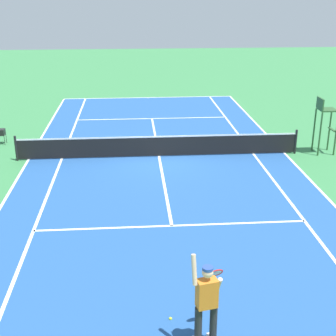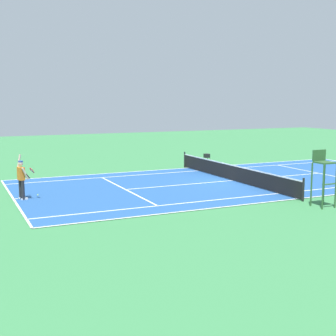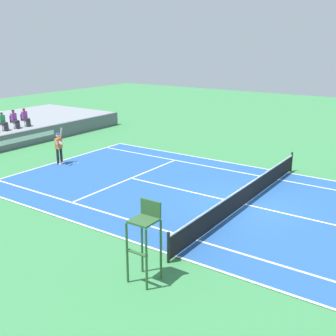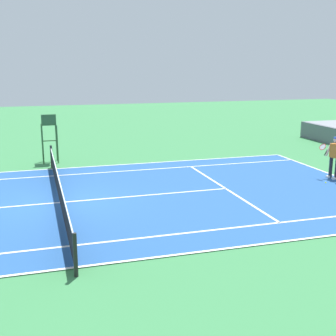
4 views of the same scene
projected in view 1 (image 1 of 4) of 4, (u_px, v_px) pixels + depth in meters
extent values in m
plane|color=#387F47|center=(159.00, 157.00, 20.31)|extent=(80.00, 80.00, 0.00)
cube|color=#235193|center=(159.00, 157.00, 20.31)|extent=(10.98, 23.78, 0.02)
cube|color=white|center=(148.00, 98.00, 31.40)|extent=(10.98, 0.10, 0.01)
cube|color=white|center=(284.00, 153.00, 20.71)|extent=(0.10, 23.78, 0.01)
cube|color=white|center=(28.00, 160.00, 19.90)|extent=(0.10, 23.78, 0.01)
cube|color=white|center=(253.00, 154.00, 20.61)|extent=(0.10, 23.78, 0.01)
cube|color=white|center=(62.00, 159.00, 20.00)|extent=(0.10, 23.78, 0.01)
cube|color=white|center=(172.00, 226.00, 14.33)|extent=(8.22, 0.10, 0.01)
cube|color=white|center=(152.00, 119.00, 26.28)|extent=(8.22, 0.10, 0.01)
cube|color=white|center=(159.00, 156.00, 20.31)|extent=(0.10, 12.80, 0.01)
cube|color=white|center=(148.00, 98.00, 31.31)|extent=(0.10, 0.20, 0.01)
cylinder|color=black|center=(296.00, 142.00, 20.56)|extent=(0.10, 0.10, 1.07)
cylinder|color=black|center=(16.00, 148.00, 19.69)|extent=(0.10, 0.10, 1.07)
cube|color=black|center=(159.00, 146.00, 20.15)|extent=(11.78, 0.02, 0.84)
cube|color=white|center=(159.00, 137.00, 20.00)|extent=(11.78, 0.03, 0.06)
cylinder|color=#232328|center=(198.00, 327.00, 9.37)|extent=(0.15, 0.15, 0.92)
cylinder|color=#232328|center=(213.00, 324.00, 9.45)|extent=(0.15, 0.15, 0.92)
cube|color=orange|center=(207.00, 293.00, 9.14)|extent=(0.44, 0.32, 0.60)
sphere|color=beige|center=(208.00, 272.00, 8.98)|extent=(0.22, 0.22, 0.22)
cylinder|color=#2D4CA8|center=(208.00, 268.00, 8.95)|extent=(0.21, 0.21, 0.06)
cylinder|color=beige|center=(194.00, 270.00, 8.90)|extent=(0.13, 0.23, 0.61)
cylinder|color=beige|center=(217.00, 287.00, 9.30)|extent=(0.16, 0.34, 0.56)
cylinder|color=black|center=(217.00, 289.00, 9.46)|extent=(0.08, 0.19, 0.25)
torus|color=red|center=(216.00, 273.00, 9.53)|extent=(0.34, 0.25, 0.26)
cylinder|color=silver|center=(216.00, 273.00, 9.53)|extent=(0.30, 0.21, 0.22)
sphere|color=#D1E533|center=(170.00, 319.00, 10.27)|extent=(0.07, 0.07, 0.07)
cylinder|color=#2D562D|center=(329.00, 129.00, 20.86)|extent=(0.07, 0.07, 1.90)
cylinder|color=#2D562D|center=(336.00, 134.00, 20.21)|extent=(0.07, 0.07, 1.90)
cylinder|color=#2D562D|center=(314.00, 130.00, 20.81)|extent=(0.07, 0.07, 1.90)
cylinder|color=#2D562D|center=(320.00, 134.00, 20.16)|extent=(0.07, 0.07, 1.90)
cube|color=#2D562D|center=(328.00, 110.00, 20.16)|extent=(0.70, 0.70, 0.06)
cube|color=#2D562D|center=(320.00, 104.00, 20.04)|extent=(0.06, 0.70, 0.48)
cube|color=#2D562D|center=(332.00, 130.00, 20.50)|extent=(0.10, 0.70, 0.04)
cube|color=black|center=(1.00, 132.00, 21.84)|extent=(0.36, 0.36, 0.28)
cylinder|color=black|center=(6.00, 138.00, 22.14)|extent=(0.02, 0.02, 0.42)
cylinder|color=black|center=(5.00, 140.00, 21.82)|extent=(0.02, 0.02, 0.42)
ellipsoid|color=#D1E533|center=(0.00, 131.00, 21.82)|extent=(0.30, 0.30, 0.12)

